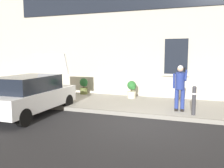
# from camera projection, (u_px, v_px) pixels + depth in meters

# --- Properties ---
(ground_plane) EXTENTS (80.00, 80.00, 0.00)m
(ground_plane) POSITION_uv_depth(u_px,v_px,m) (143.00, 125.00, 7.94)
(ground_plane) COLOR #232326
(sidewalk) EXTENTS (24.00, 3.60, 0.15)m
(sidewalk) POSITION_uv_depth(u_px,v_px,m) (158.00, 106.00, 10.54)
(sidewalk) COLOR #99968E
(sidewalk) RESTS_ON ground
(curb_edge) EXTENTS (24.00, 0.12, 0.15)m
(curb_edge) POSITION_uv_depth(u_px,v_px,m) (149.00, 116.00, 8.81)
(curb_edge) COLOR gray
(curb_edge) RESTS_ON ground
(building_facade) EXTENTS (24.00, 1.52, 7.50)m
(building_facade) POSITION_uv_depth(u_px,v_px,m) (168.00, 26.00, 12.41)
(building_facade) COLOR #B2AD9E
(building_facade) RESTS_ON ground
(hatchback_car_white) EXTENTS (1.86, 4.10, 2.34)m
(hatchback_car_white) POSITION_uv_depth(u_px,v_px,m) (30.00, 94.00, 9.20)
(hatchback_car_white) COLOR white
(hatchback_car_white) RESTS_ON ground
(bollard_near_person) EXTENTS (0.15, 0.15, 1.04)m
(bollard_near_person) POSITION_uv_depth(u_px,v_px,m) (194.00, 99.00, 8.59)
(bollard_near_person) COLOR #333338
(bollard_near_person) RESTS_ON sidewalk
(person_on_phone) EXTENTS (0.51, 0.48, 1.75)m
(person_on_phone) POSITION_uv_depth(u_px,v_px,m) (180.00, 85.00, 9.10)
(person_on_phone) COLOR navy
(person_on_phone) RESTS_ON sidewalk
(planter_olive) EXTENTS (0.44, 0.44, 0.86)m
(planter_olive) POSITION_uv_depth(u_px,v_px,m) (84.00, 86.00, 13.18)
(planter_olive) COLOR #606B38
(planter_olive) RESTS_ON sidewalk
(planter_cream) EXTENTS (0.44, 0.44, 0.86)m
(planter_cream) POSITION_uv_depth(u_px,v_px,m) (132.00, 89.00, 11.93)
(planter_cream) COLOR beige
(planter_cream) RESTS_ON sidewalk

